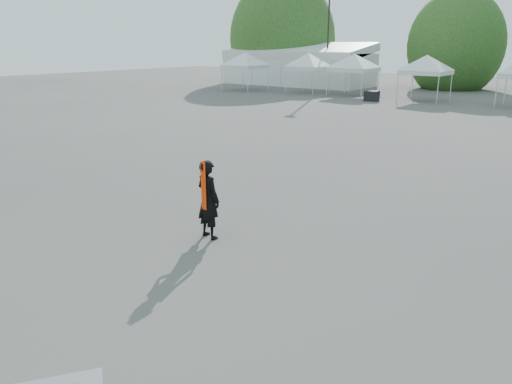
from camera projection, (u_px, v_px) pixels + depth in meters
The scene contains 11 objects.
ground at pixel (272, 224), 12.00m from camera, with size 120.00×120.00×0.00m, color #474442.
marquee at pixel (297, 65), 50.85m from camera, with size 15.00×6.25×4.23m.
light_pole_west at pixel (329, 25), 46.67m from camera, with size 0.60×0.25×10.30m.
tree_far_w at pixel (282, 39), 54.73m from camera, with size 4.80×4.80×7.30m.
tree_mid_w at pixel (455, 45), 45.93m from camera, with size 4.16×4.16×6.33m.
tent_a at pixel (245, 56), 44.75m from camera, with size 4.53×4.53×3.88m.
tent_b at pixel (308, 56), 42.58m from camera, with size 4.18×4.18×3.88m.
tent_c at pixel (354, 57), 40.23m from camera, with size 4.67×4.67×3.88m.
tent_d at pixel (427, 59), 36.29m from camera, with size 4.48×4.48×3.88m.
man at pixel (208, 199), 10.92m from camera, with size 0.71×0.52×1.77m.
crate_west at pixel (372, 96), 36.98m from camera, with size 0.98×0.76×0.76m, color black.
Camera 1 is at (6.54, -9.19, 4.18)m, focal length 35.00 mm.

